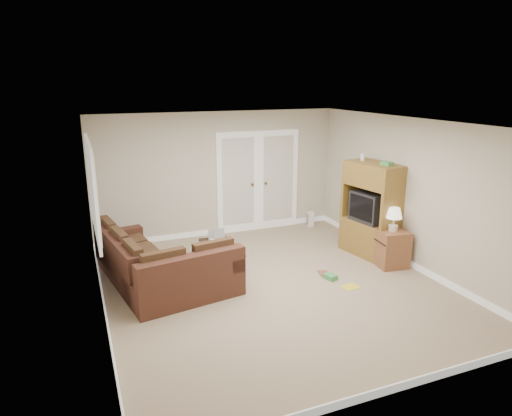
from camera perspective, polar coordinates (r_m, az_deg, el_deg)
name	(u,v)px	position (r m, az deg, el deg)	size (l,w,h in m)	color
floor	(274,286)	(7.18, 2.22, -9.75)	(5.50, 5.50, 0.00)	tan
ceiling	(276,123)	(6.51, 2.45, 10.56)	(5.00, 5.50, 0.02)	white
wall_left	(96,229)	(6.18, -19.33, -2.44)	(0.02, 5.50, 2.50)	beige
wall_right	(411,194)	(8.06, 18.77, 1.71)	(0.02, 5.50, 2.50)	beige
wall_back	(219,174)	(9.24, -4.69, 4.21)	(5.00, 0.02, 2.50)	beige
wall_front	(395,283)	(4.52, 16.94, -8.92)	(5.00, 0.02, 2.50)	beige
baseboards	(274,283)	(7.15, 2.22, -9.39)	(5.00, 5.50, 0.10)	white
french_doors	(258,182)	(9.53, 0.29, 3.30)	(1.80, 0.05, 2.13)	white
window_left	(93,189)	(7.07, -19.72, 2.26)	(0.05, 1.92, 1.42)	white
sectional_sofa	(156,268)	(7.22, -12.42, -7.38)	(2.02, 2.55, 0.76)	#4A281C
coffee_table	(218,256)	(7.75, -4.73, -6.04)	(0.59, 1.03, 0.67)	black
tv_armoire	(372,209)	(8.43, 14.30, -0.12)	(0.74, 1.13, 1.81)	olive
side_cabinet	(392,245)	(8.13, 16.58, -4.47)	(0.55, 0.55, 1.03)	brown
space_heater	(310,219)	(9.99, 6.81, -1.38)	(0.13, 0.11, 0.33)	white
floor_magazine	(351,287)	(7.29, 11.76, -9.62)	(0.26, 0.20, 0.01)	yellow
floor_greenbox	(330,277)	(7.49, 9.29, -8.48)	(0.15, 0.20, 0.08)	#43934B
floor_book	(319,274)	(7.66, 7.91, -8.12)	(0.16, 0.22, 0.02)	brown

